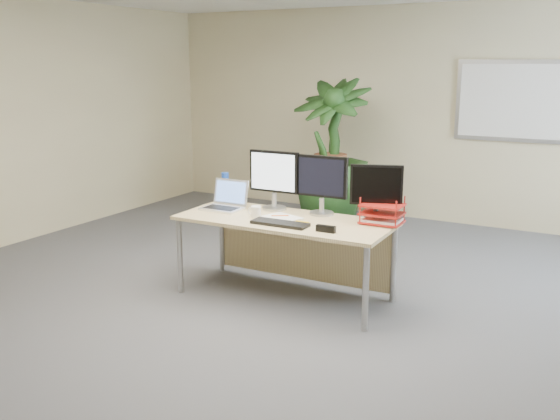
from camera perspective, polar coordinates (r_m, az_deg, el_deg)
The scene contains 17 objects.
floor at distance 4.93m, azimuth -2.97°, elevation -10.50°, with size 8.00×8.00×0.00m, color #4C4C51.
back_wall at distance 8.20m, azimuth 12.02°, elevation 8.58°, with size 7.00×0.04×2.70m, color tan.
whiteboard at distance 7.88m, azimuth 20.47°, elevation 9.32°, with size 1.30×0.04×0.95m.
desk at distance 5.39m, azimuth 0.92°, elevation -2.08°, with size 1.84×0.80×0.70m.
floor_plant at distance 7.58m, azimuth 4.61°, elevation 3.88°, with size 0.84×0.84×1.50m, color #1A3D16.
monitor_left at distance 5.55m, azimuth -0.54°, elevation 3.11°, with size 0.47×0.22×0.53m.
monitor_right at distance 5.37m, azimuth 3.86°, elevation 2.65°, with size 0.46×0.21×0.51m.
monitor_dark at distance 5.17m, azimuth 8.80°, elevation 1.87°, with size 0.42×0.20×0.48m.
laptop at distance 5.66m, azimuth -5.00°, elevation 0.76°, with size 0.36×0.31×0.25m.
keyboard at distance 5.07m, azimuth -0.00°, elevation -1.23°, with size 0.48×0.16×0.03m, color black.
coffee_mug at distance 5.32m, azimuth -2.25°, elevation -0.14°, with size 0.12×0.09×0.10m.
spiral_notebook at distance 5.28m, azimuth 0.17°, elevation -0.71°, with size 0.30×0.23×0.01m, color white.
orange_pen at distance 5.31m, azimuth 0.00°, elevation -0.52°, with size 0.01×0.01×0.15m, color #DE5D18.
yellow_highlighter at distance 5.14m, azimuth 2.07°, elevation -1.10°, with size 0.02×0.02×0.12m, color yellow.
water_bottle at distance 5.88m, azimuth -5.02°, elevation 1.99°, with size 0.07×0.07×0.29m.
letter_tray at distance 5.16m, azimuth 9.31°, elevation -0.47°, with size 0.34×0.26×0.16m.
stapler at distance 4.87m, azimuth 4.21°, elevation -1.73°, with size 0.16×0.04×0.05m, color black.
Camera 1 is at (2.40, -3.81, 1.99)m, focal length 40.00 mm.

